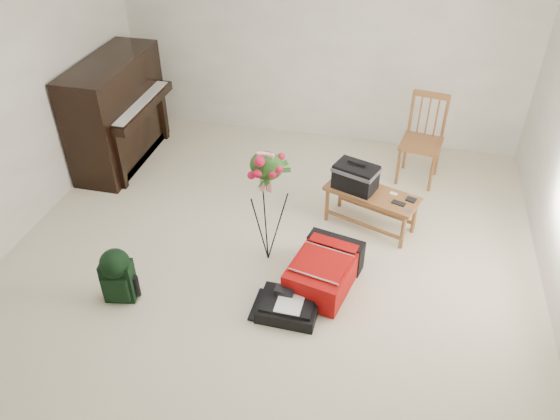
% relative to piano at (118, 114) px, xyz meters
% --- Properties ---
extents(floor, '(5.00, 5.50, 0.01)m').
position_rel_piano_xyz_m(floor, '(2.19, -1.60, -0.60)').
color(floor, beige).
rests_on(floor, ground).
extents(wall_back, '(5.00, 0.04, 2.50)m').
position_rel_piano_xyz_m(wall_back, '(2.19, 1.15, 0.65)').
color(wall_back, white).
rests_on(wall_back, floor).
extents(piano, '(0.71, 1.50, 1.25)m').
position_rel_piano_xyz_m(piano, '(0.00, 0.00, 0.00)').
color(piano, black).
rests_on(piano, floor).
extents(bench, '(1.00, 0.66, 0.71)m').
position_rel_piano_xyz_m(bench, '(2.93, -0.70, -0.10)').
color(bench, brown).
rests_on(bench, floor).
extents(dining_chair, '(0.50, 0.50, 1.01)m').
position_rel_piano_xyz_m(dining_chair, '(3.50, 0.38, -0.11)').
color(dining_chair, brown).
rests_on(dining_chair, floor).
extents(red_suitcase, '(0.65, 0.84, 0.32)m').
position_rel_piano_xyz_m(red_suitcase, '(2.74, -1.59, -0.43)').
color(red_suitcase, '#A8070C').
rests_on(red_suitcase, floor).
extents(black_duffel, '(0.51, 0.41, 0.21)m').
position_rel_piano_xyz_m(black_duffel, '(2.51, -2.05, -0.52)').
color(black_duffel, black).
rests_on(black_duffel, floor).
extents(green_backpack, '(0.29, 0.27, 0.53)m').
position_rel_piano_xyz_m(green_backpack, '(1.05, -2.21, -0.31)').
color(green_backpack, black).
rests_on(green_backpack, floor).
extents(flower_stand, '(0.39, 0.39, 1.21)m').
position_rel_piano_xyz_m(flower_stand, '(2.17, -1.41, -0.01)').
color(flower_stand, black).
rests_on(flower_stand, floor).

